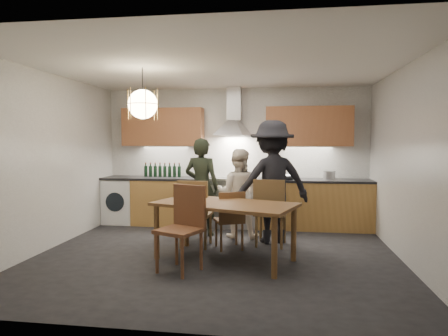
# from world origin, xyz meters

# --- Properties ---
(ground) EXTENTS (5.00, 5.00, 0.00)m
(ground) POSITION_xyz_m (0.00, 0.00, 0.00)
(ground) COLOR black
(ground) RESTS_ON ground
(room_shell) EXTENTS (5.02, 4.52, 2.61)m
(room_shell) POSITION_xyz_m (0.00, 0.00, 1.71)
(room_shell) COLOR white
(room_shell) RESTS_ON ground
(counter_run) EXTENTS (5.00, 0.62, 0.90)m
(counter_run) POSITION_xyz_m (0.02, 1.95, 0.45)
(counter_run) COLOR tan
(counter_run) RESTS_ON ground
(range_stove) EXTENTS (0.90, 0.60, 0.92)m
(range_stove) POSITION_xyz_m (0.00, 1.94, 0.44)
(range_stove) COLOR silver
(range_stove) RESTS_ON ground
(wall_fixtures) EXTENTS (4.30, 0.54, 1.10)m
(wall_fixtures) POSITION_xyz_m (0.00, 2.07, 1.87)
(wall_fixtures) COLOR #C0784A
(wall_fixtures) RESTS_ON ground
(pendant_lamp) EXTENTS (0.43, 0.43, 0.70)m
(pendant_lamp) POSITION_xyz_m (-1.00, -0.10, 2.10)
(pendant_lamp) COLOR black
(pendant_lamp) RESTS_ON ground
(dining_table) EXTENTS (2.04, 1.46, 0.78)m
(dining_table) POSITION_xyz_m (0.15, -0.18, 0.69)
(dining_table) COLOR brown
(dining_table) RESTS_ON ground
(chair_back_left) EXTENTS (0.47, 0.47, 1.02)m
(chair_back_left) POSITION_xyz_m (-0.39, 0.37, 0.58)
(chair_back_left) COLOR brown
(chair_back_left) RESTS_ON ground
(chair_back_mid) EXTENTS (0.51, 0.51, 0.87)m
(chair_back_mid) POSITION_xyz_m (0.16, 0.33, 0.50)
(chair_back_mid) COLOR brown
(chair_back_mid) RESTS_ON ground
(chair_back_right) EXTENTS (0.52, 0.52, 1.03)m
(chair_back_right) POSITION_xyz_m (0.73, 0.58, 0.59)
(chair_back_right) COLOR brown
(chair_back_right) RESTS_ON ground
(chair_front) EXTENTS (0.62, 0.62, 1.05)m
(chair_front) POSITION_xyz_m (-0.30, -0.63, 0.60)
(chair_front) COLOR brown
(chair_front) RESTS_ON ground
(person_left) EXTENTS (0.66, 0.49, 1.65)m
(person_left) POSITION_xyz_m (-0.44, 1.19, 0.82)
(person_left) COLOR black
(person_left) RESTS_ON ground
(person_mid) EXTENTS (0.73, 0.57, 1.47)m
(person_mid) POSITION_xyz_m (0.18, 1.12, 0.73)
(person_mid) COLOR white
(person_mid) RESTS_ON ground
(person_right) EXTENTS (1.41, 1.11, 1.92)m
(person_right) POSITION_xyz_m (0.75, 0.88, 0.96)
(person_right) COLOR black
(person_right) RESTS_ON ground
(mixing_bowl) EXTENTS (0.42, 0.42, 0.08)m
(mixing_bowl) POSITION_xyz_m (0.99, 1.87, 0.94)
(mixing_bowl) COLOR #BBBBBE
(mixing_bowl) RESTS_ON counter_run
(stock_pot) EXTENTS (0.26, 0.26, 0.15)m
(stock_pot) POSITION_xyz_m (1.74, 1.96, 0.97)
(stock_pot) COLOR #ABABAE
(stock_pot) RESTS_ON counter_run
(wine_bottles) EXTENTS (0.73, 0.06, 0.27)m
(wine_bottles) POSITION_xyz_m (-1.39, 2.05, 1.03)
(wine_bottles) COLOR black
(wine_bottles) RESTS_ON counter_run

